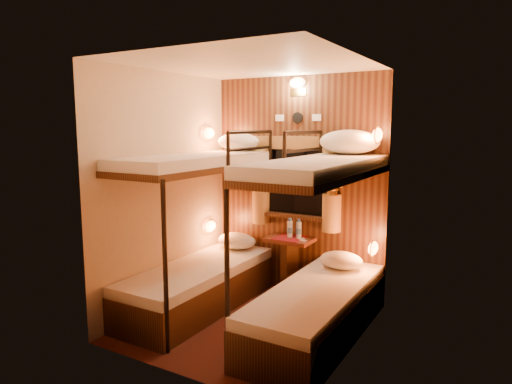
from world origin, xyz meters
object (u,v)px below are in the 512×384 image
Objects in this scene: bunk_left at (199,255)px; table at (290,259)px; bunk_right at (317,276)px; bottle_left at (290,229)px; bottle_right at (299,230)px.

bunk_left is 1.02m from table.
bunk_right is 8.73× the size of bottle_left.
bunk_right reaches higher than bottle_left.
bunk_left is 1.11m from bottle_right.
bunk_left and bunk_right have the same top height.
bunk_left is at bearing -128.88° from bottle_left.
bottle_left reaches higher than bottle_right.
bunk_left is 2.90× the size of table.
bunk_left is 1.04m from bottle_left.
table is 0.33m from bottle_left.
bunk_right is at bearing -50.33° from table.
bottle_left reaches higher than table.
bunk_right is 2.90× the size of table.
bottle_left is at bearing 51.12° from bunk_left.
bottle_right is (-0.55, 0.81, 0.18)m from bunk_right.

